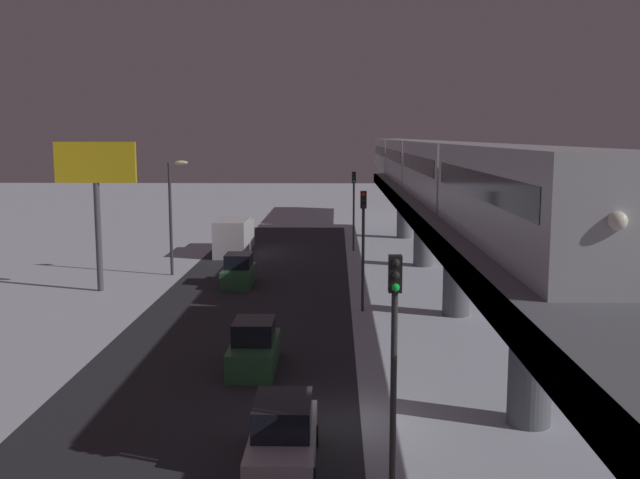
% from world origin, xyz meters
% --- Properties ---
extents(ground_plane, '(240.00, 240.00, 0.00)m').
position_xyz_m(ground_plane, '(0.00, 0.00, 0.00)').
color(ground_plane, silver).
extents(avenue_asphalt, '(11.00, 101.18, 0.01)m').
position_xyz_m(avenue_asphalt, '(5.03, 0.00, 0.00)').
color(avenue_asphalt, '#28282D').
rests_on(avenue_asphalt, ground_plane).
extents(elevated_railway, '(5.00, 101.18, 5.50)m').
position_xyz_m(elevated_railway, '(-5.80, 0.00, 4.74)').
color(elevated_railway, slate).
rests_on(elevated_railway, ground_plane).
extents(subway_train, '(2.94, 74.07, 3.40)m').
position_xyz_m(subway_train, '(-5.89, -30.49, 7.28)').
color(subway_train, '#B7BABF').
rests_on(subway_train, elevated_railway).
extents(sedan_silver, '(1.91, 4.63, 1.97)m').
position_xyz_m(sedan_silver, '(1.83, 3.29, 0.79)').
color(sedan_silver, '#B2B2B7').
rests_on(sedan_silver, ground_plane).
extents(sedan_green, '(1.80, 4.13, 1.97)m').
position_xyz_m(sedan_green, '(6.43, -21.89, 0.80)').
color(sedan_green, '#2D6038').
rests_on(sedan_green, ground_plane).
extents(sedan_green_2, '(1.80, 4.19, 1.97)m').
position_xyz_m(sedan_green_2, '(3.63, -5.50, 0.80)').
color(sedan_green_2, '#2D6038').
rests_on(sedan_green_2, ground_plane).
extents(box_truck, '(2.40, 7.40, 2.80)m').
position_xyz_m(box_truck, '(8.43, -34.40, 1.35)').
color(box_truck, silver).
rests_on(box_truck, ground_plane).
extents(traffic_light_near, '(0.32, 0.44, 6.40)m').
position_xyz_m(traffic_light_near, '(-1.07, 5.37, 4.20)').
color(traffic_light_near, '#2D2D2D').
rests_on(traffic_light_near, ground_plane).
extents(traffic_light_mid, '(0.32, 0.44, 6.40)m').
position_xyz_m(traffic_light_mid, '(-1.07, -15.14, 4.20)').
color(traffic_light_mid, '#2D2D2D').
rests_on(traffic_light_mid, ground_plane).
extents(traffic_light_far, '(0.32, 0.44, 6.40)m').
position_xyz_m(traffic_light_far, '(-1.07, -35.65, 4.20)').
color(traffic_light_far, '#2D2D2D').
rests_on(traffic_light_far, ground_plane).
extents(commercial_billboard, '(4.80, 0.36, 8.90)m').
position_xyz_m(commercial_billboard, '(14.53, -19.95, 6.83)').
color(commercial_billboard, '#4C4C51').
rests_on(commercial_billboard, ground_plane).
extents(street_lamp_far, '(1.35, 0.44, 7.65)m').
position_xyz_m(street_lamp_far, '(11.11, -25.00, 4.81)').
color(street_lamp_far, '#38383D').
rests_on(street_lamp_far, ground_plane).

